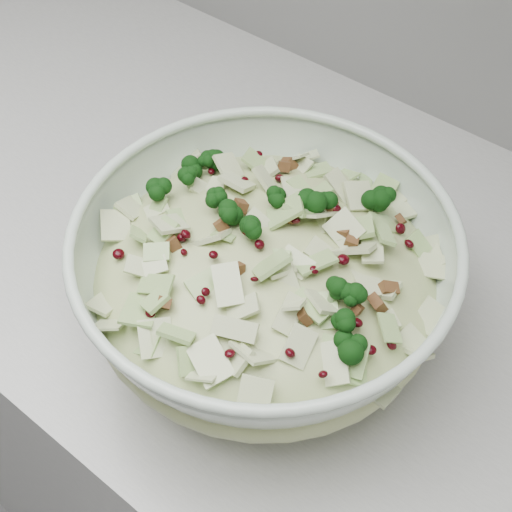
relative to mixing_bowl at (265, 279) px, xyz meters
The scene contains 3 objects.
counter 0.66m from the mixing_bowl, 165.85° to the left, with size 3.60×0.60×0.90m, color beige.
mixing_bowl is the anchor object (origin of this frame).
salad 0.02m from the mixing_bowl, 63.43° to the left, with size 0.42×0.42×0.13m.
Camera 1 is at (0.62, 1.30, 1.45)m, focal length 50.00 mm.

